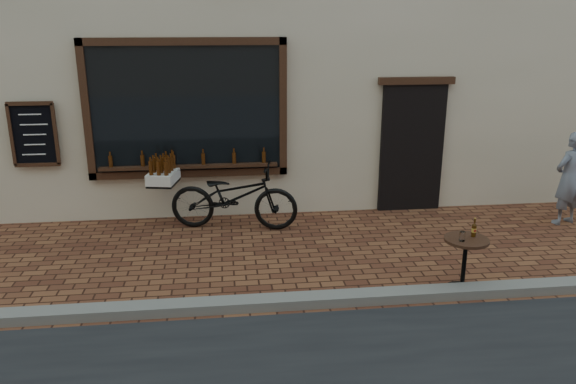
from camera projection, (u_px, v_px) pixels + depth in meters
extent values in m
plane|color=#50271A|center=(344.00, 311.00, 6.52)|extent=(90.00, 90.00, 0.00)
cube|color=slate|center=(341.00, 298.00, 6.69)|extent=(90.00, 0.25, 0.12)
cube|color=black|center=(187.00, 109.00, 9.03)|extent=(3.00, 0.06, 2.00)
cube|color=black|center=(183.00, 41.00, 8.69)|extent=(3.24, 0.10, 0.12)
cube|color=black|center=(190.00, 173.00, 9.32)|extent=(3.24, 0.10, 0.12)
cube|color=black|center=(86.00, 111.00, 8.84)|extent=(0.12, 0.10, 2.24)
cube|color=black|center=(283.00, 108.00, 9.18)|extent=(0.12, 0.10, 2.24)
cube|color=black|center=(189.00, 166.00, 9.24)|extent=(2.90, 0.16, 0.05)
cube|color=black|center=(412.00, 149.00, 9.68)|extent=(1.10, 0.10, 2.20)
cube|color=black|center=(417.00, 81.00, 9.31)|extent=(1.30, 0.10, 0.12)
cube|color=black|center=(34.00, 134.00, 8.86)|extent=(0.62, 0.04, 0.92)
cylinder|color=#3D1C07|center=(111.00, 161.00, 9.06)|extent=(0.06, 0.06, 0.19)
cylinder|color=#3D1C07|center=(142.00, 160.00, 9.12)|extent=(0.06, 0.06, 0.19)
cylinder|color=#3D1C07|center=(174.00, 160.00, 9.18)|extent=(0.06, 0.06, 0.19)
cylinder|color=#3D1C07|center=(204.00, 159.00, 9.23)|extent=(0.06, 0.06, 0.19)
cylinder|color=#3D1C07|center=(235.00, 158.00, 9.29)|extent=(0.06, 0.06, 0.19)
cylinder|color=#3D1C07|center=(265.00, 157.00, 9.34)|extent=(0.06, 0.06, 0.19)
imported|color=black|center=(234.00, 196.00, 8.94)|extent=(2.14, 1.10, 1.07)
cube|color=black|center=(164.00, 183.00, 8.97)|extent=(0.51, 0.64, 0.04)
cube|color=silver|center=(163.00, 177.00, 8.94)|extent=(0.51, 0.66, 0.17)
cylinder|color=#3D1C07|center=(166.00, 168.00, 8.67)|extent=(0.07, 0.07, 0.23)
cylinder|color=#3D1C07|center=(158.00, 168.00, 8.68)|extent=(0.07, 0.07, 0.23)
cylinder|color=#3D1C07|center=(151.00, 168.00, 8.68)|extent=(0.07, 0.07, 0.23)
cylinder|color=#3D1C07|center=(169.00, 166.00, 8.80)|extent=(0.07, 0.07, 0.23)
cylinder|color=#3D1C07|center=(161.00, 166.00, 8.81)|extent=(0.07, 0.07, 0.23)
cylinder|color=#3D1C07|center=(154.00, 166.00, 8.82)|extent=(0.07, 0.07, 0.23)
cylinder|color=#3D1C07|center=(171.00, 164.00, 8.94)|extent=(0.07, 0.07, 0.23)
cylinder|color=#3D1C07|center=(164.00, 164.00, 8.95)|extent=(0.07, 0.07, 0.23)
cylinder|color=#3D1C07|center=(156.00, 163.00, 8.96)|extent=(0.07, 0.07, 0.23)
cylinder|color=#3D1C07|center=(174.00, 162.00, 9.07)|extent=(0.07, 0.07, 0.23)
cylinder|color=#3D1C07|center=(166.00, 161.00, 9.08)|extent=(0.07, 0.07, 0.23)
cylinder|color=black|center=(461.00, 289.00, 7.02)|extent=(0.40, 0.40, 0.03)
cylinder|color=black|center=(464.00, 265.00, 6.92)|extent=(0.05, 0.05, 0.63)
cylinder|color=black|center=(467.00, 240.00, 6.82)|extent=(0.54, 0.54, 0.04)
cylinder|color=gold|center=(474.00, 230.00, 6.86)|extent=(0.06, 0.06, 0.05)
cylinder|color=white|center=(462.00, 236.00, 6.73)|extent=(0.07, 0.07, 0.12)
imported|color=slate|center=(569.00, 178.00, 9.10)|extent=(0.65, 0.53, 1.54)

